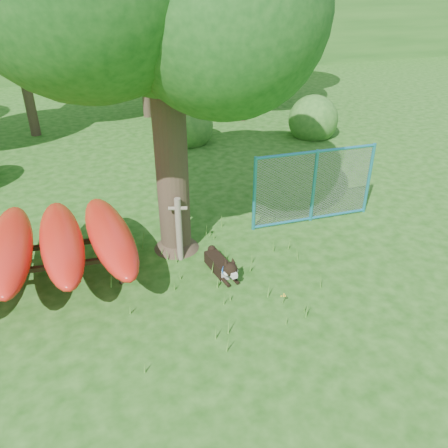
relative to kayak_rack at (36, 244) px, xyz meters
name	(u,v)px	position (x,y,z in m)	size (l,w,h in m)	color
ground	(239,307)	(3.10, -2.04, -0.85)	(80.00, 80.00, 0.00)	#17470E
wooden_post	(179,228)	(2.60, -0.18, -0.13)	(0.37, 0.19, 1.37)	#6B6350
kayak_rack	(36,244)	(0.00, 0.00, 0.00)	(3.47, 3.60, 1.12)	black
husky_dog	(222,266)	(3.20, -1.01, -0.67)	(0.36, 1.20, 0.53)	black
fence_section	(314,186)	(5.97, 0.26, 0.03)	(3.00, 0.31, 2.92)	teal
wildflower_clump	(283,296)	(3.85, -2.24, -0.70)	(0.09, 0.08, 0.20)	#4A852B
bg_tree_c	(139,10)	(4.60, 10.96, 3.25)	(4.00, 4.00, 6.12)	#33271C
shrub_right	(311,136)	(9.60, 5.96, -0.85)	(1.80, 1.80, 1.80)	#285F1E
shrub_mid	(188,142)	(5.10, 6.96, -0.85)	(1.80, 1.80, 1.80)	#285F1E
wooded_hillside	(69,19)	(3.10, 25.96, 2.15)	(80.00, 12.00, 6.00)	#285F1E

